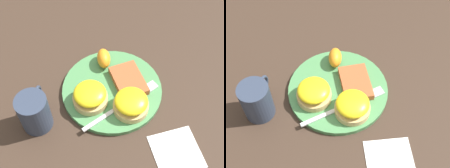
% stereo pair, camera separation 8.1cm
% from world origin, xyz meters
% --- Properties ---
extents(ground_plane, '(1.10, 1.10, 0.00)m').
position_xyz_m(ground_plane, '(0.00, 0.00, 0.00)').
color(ground_plane, '#38281E').
extents(plate, '(0.26, 0.26, 0.01)m').
position_xyz_m(plate, '(0.00, 0.00, 0.01)').
color(plate, '#47844C').
rests_on(plate, ground_plane).
extents(sandwich_benedict_left, '(0.09, 0.09, 0.05)m').
position_xyz_m(sandwich_benedict_left, '(-0.04, 0.05, 0.04)').
color(sandwich_benedict_left, tan).
rests_on(sandwich_benedict_left, plate).
extents(sandwich_benedict_right, '(0.09, 0.09, 0.05)m').
position_xyz_m(sandwich_benedict_right, '(-0.06, -0.05, 0.04)').
color(sandwich_benedict_right, tan).
rests_on(sandwich_benedict_right, plate).
extents(hashbrown_patty, '(0.13, 0.11, 0.02)m').
position_xyz_m(hashbrown_patty, '(0.02, -0.04, 0.02)').
color(hashbrown_patty, '#A2502B').
rests_on(hashbrown_patty, plate).
extents(orange_wedge, '(0.07, 0.05, 0.04)m').
position_xyz_m(orange_wedge, '(0.08, 0.03, 0.04)').
color(orange_wedge, orange).
rests_on(orange_wedge, plate).
extents(fork, '(0.17, 0.19, 0.00)m').
position_xyz_m(fork, '(-0.04, -0.04, 0.02)').
color(fork, silver).
rests_on(fork, plate).
extents(cup, '(0.11, 0.07, 0.10)m').
position_xyz_m(cup, '(-0.11, 0.18, 0.05)').
color(cup, '#2D384C').
rests_on(cup, ground_plane).
extents(napkin, '(0.14, 0.14, 0.00)m').
position_xyz_m(napkin, '(-0.16, -0.16, 0.00)').
color(napkin, white).
rests_on(napkin, ground_plane).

